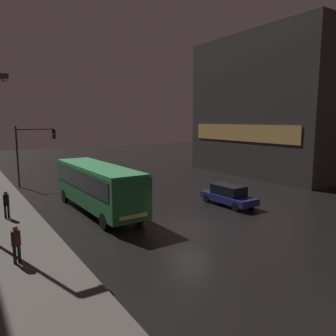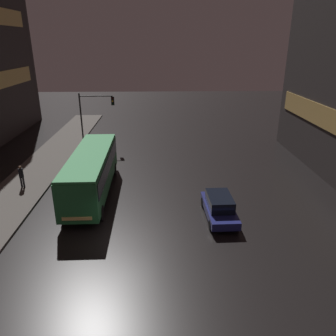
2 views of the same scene
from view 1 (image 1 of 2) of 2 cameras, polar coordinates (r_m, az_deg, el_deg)
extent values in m
plane|color=black|center=(19.69, 3.96, -10.35)|extent=(120.00, 120.00, 0.00)
cube|color=#56514C|center=(25.75, -27.10, -6.58)|extent=(4.00, 48.00, 0.15)
cube|color=#383333|center=(40.80, 17.79, 10.10)|extent=(10.00, 17.69, 15.63)
cube|color=#E0B25B|center=(37.12, 12.70, 5.98)|extent=(0.24, 15.04, 1.80)
cube|color=#236B38|center=(23.08, -12.20, -3.06)|extent=(2.66, 10.54, 2.52)
cube|color=black|center=(22.98, -12.24, -1.81)|extent=(2.71, 9.70, 1.10)
cube|color=#399252|center=(22.85, -12.30, 0.23)|extent=(2.61, 10.33, 0.16)
cube|color=#F4CC72|center=(18.62, -6.05, -8.41)|extent=(1.76, 0.12, 0.20)
cylinder|color=black|center=(20.47, -5.01, -8.15)|extent=(0.26, 1.00, 1.00)
cylinder|color=black|center=(19.51, -11.05, -9.11)|extent=(0.26, 1.00, 1.00)
cylinder|color=black|center=(27.27, -12.84, -4.14)|extent=(0.26, 1.00, 1.00)
cylinder|color=black|center=(26.57, -17.52, -4.65)|extent=(0.26, 1.00, 1.00)
cube|color=navy|center=(24.88, 10.47, -5.15)|extent=(1.86, 4.49, 0.50)
cube|color=black|center=(24.75, 10.51, -3.76)|extent=(1.55, 2.49, 0.73)
cylinder|color=black|center=(24.50, 14.30, -6.05)|extent=(0.22, 0.65, 0.64)
cylinder|color=black|center=(23.36, 11.72, -6.66)|extent=(0.22, 0.65, 0.64)
cylinder|color=black|center=(26.53, 9.34, -4.79)|extent=(0.22, 0.65, 0.64)
cylinder|color=black|center=(25.49, 6.76, -5.28)|extent=(0.22, 0.65, 0.64)
cylinder|color=black|center=(16.02, -25.14, -13.54)|extent=(0.14, 0.14, 0.80)
cylinder|color=black|center=(16.04, -24.48, -13.47)|extent=(0.14, 0.14, 0.80)
cylinder|color=#422319|center=(15.78, -24.98, -11.03)|extent=(0.39, 0.39, 0.67)
sphere|color=#8C664C|center=(15.64, -25.08, -9.49)|extent=(0.22, 0.22, 0.22)
cylinder|color=black|center=(23.14, -26.46, -6.89)|extent=(0.14, 0.14, 0.84)
cylinder|color=black|center=(23.16, -26.02, -6.85)|extent=(0.14, 0.14, 0.84)
cylinder|color=black|center=(22.97, -26.36, -5.02)|extent=(0.48, 0.48, 0.70)
sphere|color=#8C664C|center=(22.88, -26.44, -3.91)|extent=(0.22, 0.22, 0.22)
cylinder|color=#2D2D2D|center=(33.74, -24.73, 1.74)|extent=(0.16, 0.16, 5.73)
cylinder|color=#2D2D2D|center=(33.86, -22.13, 6.27)|extent=(3.42, 0.12, 0.12)
cube|color=black|center=(34.24, -19.27, 5.60)|extent=(0.30, 0.24, 0.90)
sphere|color=#390706|center=(34.09, -19.23, 6.06)|extent=(0.18, 0.18, 0.18)
sphere|color=gold|center=(34.10, -19.21, 5.59)|extent=(0.18, 0.18, 0.18)
sphere|color=black|center=(34.11, -19.19, 5.12)|extent=(0.18, 0.18, 0.18)
sphere|color=#F4CC72|center=(18.18, -26.54, 13.63)|extent=(0.32, 0.32, 0.32)
camera|label=2|loc=(13.62, 64.70, 22.45)|focal=35.00mm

